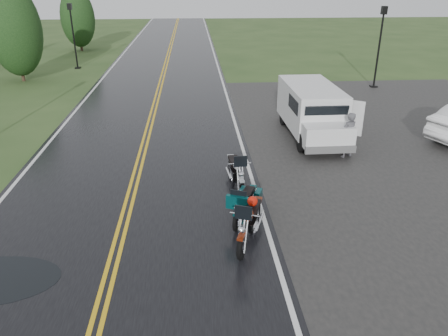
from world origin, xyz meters
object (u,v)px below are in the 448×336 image
lamp_post_far_left (74,36)px  lamp_post_far_right (379,48)px  motorcycle_teal (237,213)px  motorcycle_silver (241,180)px  motorcycle_red (242,236)px  person_at_van (348,136)px  van_white (303,126)px

lamp_post_far_left → lamp_post_far_right: 20.10m
motorcycle_teal → lamp_post_far_right: bearing=80.3°
motorcycle_silver → lamp_post_far_right: (9.36, 13.45, 1.66)m
motorcycle_red → lamp_post_far_left: size_ratio=0.50×
motorcycle_silver → lamp_post_far_left: size_ratio=0.49×
motorcycle_silver → lamp_post_far_left: (-9.48, 20.46, 1.57)m
motorcycle_red → person_at_van: (4.51, 6.00, 0.18)m
motorcycle_teal → motorcycle_silver: (0.29, 1.80, 0.08)m
person_at_van → motorcycle_silver: bearing=13.3°
lamp_post_far_left → lamp_post_far_right: size_ratio=0.96×
motorcycle_silver → van_white: 4.48m
motorcycle_red → lamp_post_far_right: lamp_post_far_right is taller
motorcycle_silver → van_white: (2.69, 3.56, 0.41)m
van_white → person_at_van: size_ratio=3.19×
motorcycle_teal → lamp_post_far_left: 24.13m
motorcycle_teal → lamp_post_far_left: size_ratio=0.43×
lamp_post_far_right → van_white: bearing=-124.0°
person_at_van → lamp_post_far_left: lamp_post_far_left is taller
motorcycle_red → van_white: size_ratio=0.42×
motorcycle_silver → person_at_van: 5.16m
van_white → lamp_post_far_left: bearing=125.0°
motorcycle_teal → motorcycle_silver: 1.82m
motorcycle_teal → person_at_van: 6.57m
person_at_van → lamp_post_far_right: bearing=-138.3°
motorcycle_red → lamp_post_far_right: (9.66, 16.46, 1.64)m
person_at_van → van_white: bearing=-42.6°
motorcycle_silver → person_at_van: (4.21, 2.99, 0.19)m
person_at_van → lamp_post_far_left: bearing=-74.0°
motorcycle_red → motorcycle_silver: 3.03m
van_white → motorcycle_teal: bearing=-119.8°
person_at_van → lamp_post_far_left: 22.24m
van_white → lamp_post_far_right: bearing=55.3°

